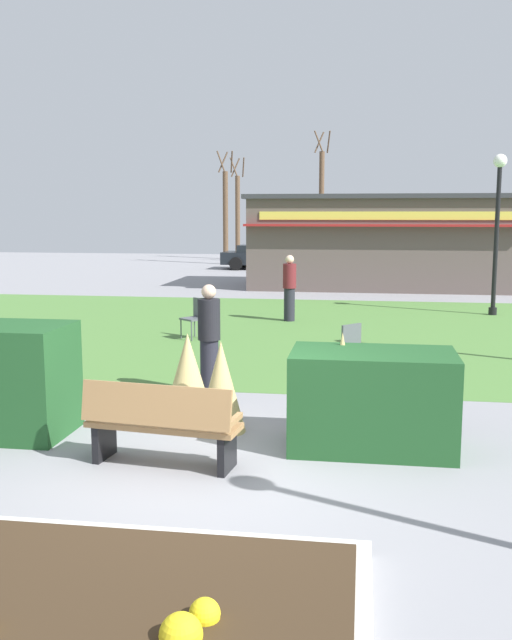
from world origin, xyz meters
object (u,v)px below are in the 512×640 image
Objects in this scene: person_standing at (209,339)px; tree_center_bg at (238,215)px; person_strolling at (289,288)px; parked_car_center_slot at (371,257)px; cafe_chair_center at (196,315)px; tree_left_bg at (321,205)px; park_bench at (161,424)px; food_kiosk at (383,241)px; cafe_chair_east at (347,344)px; tree_right_bg at (225,215)px; parked_car_west_slot at (265,256)px; lamppost_far at (497,215)px.

tree_center_bg is (-5.18, 31.65, 1.76)m from person_standing.
person_strolling is 16.84m from parked_car_center_slot.
cafe_chair_center is at bearing -101.45° from parked_car_center_slot.
parked_car_center_slot is at bearing -56.31° from tree_left_bg.
park_bench is 19.77m from food_kiosk.
tree_center_bg is at bearing 103.52° from cafe_chair_east.
tree_right_bg reaches higher than cafe_chair_east.
tree_left_bg is at bearing 123.69° from parked_car_center_slot.
cafe_chair_east is at bearing 68.61° from park_bench.
parked_car_west_slot is at bearing 101.32° from cafe_chair_east.
parked_car_west_slot is 5.32m from tree_left_bg.
parked_car_west_slot is at bearing 124.71° from food_kiosk.
food_kiosk is 11.10× the size of cafe_chair_center.
parked_car_center_slot reaches higher than park_bench.
tree_right_bg is at bearing -172.32° from tree_left_bg.
parked_car_center_slot is at bearing 121.37° from person_standing.
tree_left_bg reaches higher than person_standing.
tree_left_bg reaches higher than food_kiosk.
lamppost_far reaches higher than person_standing.
food_kiosk reaches higher than person_strolling.
park_bench is 1.97× the size of cafe_chair_center.
cafe_chair_center is 0.13× the size of tree_left_bg.
cafe_chair_east is at bearing -85.60° from tree_left_bg.
person_standing is (-5.79, -9.54, -1.83)m from lamppost_far.
park_bench is at bearing -111.39° from cafe_chair_east.
food_kiosk is at bearing -87.51° from parked_car_center_slot.
person_standing reaches higher than cafe_chair_center.
park_bench is 0.25× the size of tree_left_bg.
tree_left_bg is at bearing 57.96° from parked_car_west_slot.
food_kiosk is at bearing 117.26° from person_standing.
tree_left_bg is (2.49, 3.97, 2.51)m from parked_car_west_slot.
lamppost_far is 4.82× the size of cafe_chair_center.
tree_right_bg is (-5.28, 30.73, 2.16)m from park_bench.
food_kiosk is at bearing -54.12° from tree_right_bg.
tree_left_bg is at bearing 107.23° from lamppost_far.
parked_car_center_slot is at bearing -120.37° from person_strolling.
food_kiosk is 13.85m from tree_right_bg.
tree_right_bg is (-3.79, 22.86, 2.11)m from cafe_chair_center.
tree_center_bg is at bearing 146.87° from tree_left_bg.
park_bench is 14.05m from lamppost_far.
lamppost_far is 1.02× the size of parked_car_center_slot.
tree_right_bg reaches higher than lamppost_far.
parked_car_west_slot is at bearing -69.97° from tree_center_bg.
food_kiosk is 5.85× the size of person_strolling.
park_bench is at bearing -49.70° from person_standing.
parked_car_west_slot is 4.65m from tree_right_bg.
tree_center_bg is (-2.68, 7.35, 1.98)m from parked_car_west_slot.
cafe_chair_east is 0.13× the size of tree_left_bg.
cafe_chair_center is 23.27m from tree_right_bg.
cafe_chair_center is 19.61m from parked_car_west_slot.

